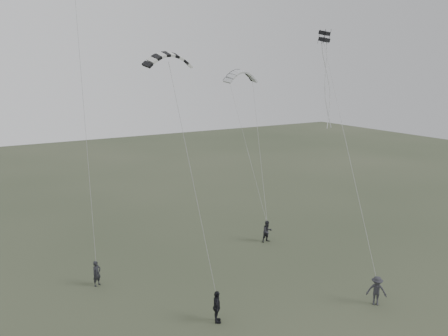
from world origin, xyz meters
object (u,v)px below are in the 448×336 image
flyer_far (377,291)px  kite_pale_large (241,71)px  flyer_left (97,273)px  kite_striped (168,54)px  flyer_center (217,307)px  kite_box (324,36)px  flyer_right (267,231)px

flyer_far → kite_pale_large: kite_pale_large is taller
flyer_left → kite_striped: bearing=-69.0°
flyer_center → kite_box: (11.37, 4.66, 15.19)m
flyer_center → kite_box: size_ratio=2.69×
flyer_far → kite_box: kite_box is taller
kite_striped → kite_box: (12.11, 0.58, 1.43)m
kite_pale_large → flyer_right: bearing=-116.9°
flyer_far → kite_striped: bearing=-170.8°
flyer_far → kite_pale_large: bearing=128.4°
kite_box → flyer_center: bearing=-173.2°
flyer_far → kite_box: bearing=120.1°
flyer_far → kite_pale_large: (2.39, 18.93, 12.80)m
flyer_right → flyer_far: size_ratio=0.99×
kite_pale_large → kite_striped: bearing=-147.4°
flyer_right → flyer_center: flyer_center is taller
flyer_center → kite_striped: kite_striped is taller
flyer_center → flyer_left: bearing=57.5°
flyer_center → flyer_right: bearing=-22.8°
flyer_far → flyer_right: bearing=134.7°
flyer_right → kite_pale_large: bearing=74.5°
flyer_left → kite_box: kite_box is taller
kite_pale_large → kite_box: kite_box is taller
flyer_center → kite_pale_large: 23.32m
kite_striped → kite_box: 12.21m
kite_pale_large → kite_box: bearing=-101.8°
flyer_left → flyer_far: 17.64m
kite_pale_large → kite_striped: (-12.32, -11.62, 0.99)m
flyer_right → kite_pale_large: (2.20, 7.59, 12.80)m
flyer_center → kite_pale_large: (11.58, 15.70, 12.77)m
flyer_right → flyer_far: (-0.18, -11.34, 0.01)m
flyer_center → flyer_far: size_ratio=1.03×
kite_striped → kite_box: kite_box is taller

